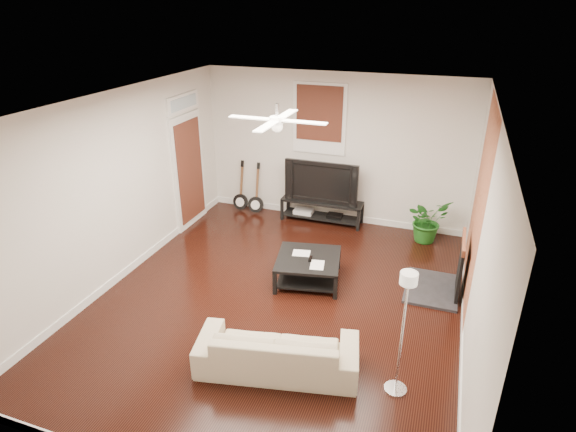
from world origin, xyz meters
The scene contains 14 objects.
room centered at (0.00, 0.00, 1.40)m, with size 5.01×6.01×2.81m.
brick_accent centered at (2.49, 1.00, 1.40)m, with size 0.02×2.20×2.80m, color #AB5737.
fireplace centered at (2.20, 1.00, 0.46)m, with size 0.80×1.10×0.92m, color black.
window_back centered at (-0.30, 2.97, 1.95)m, with size 1.00×0.06×1.30m, color #3D1910.
door_left centered at (-2.46, 1.90, 1.25)m, with size 0.08×1.00×2.50m, color white.
tv_stand centered at (-0.15, 2.78, 0.22)m, with size 1.56×0.41×0.44m, color black.
tv centered at (-0.15, 2.80, 0.84)m, with size 1.39×0.18×0.80m, color black.
coffee_table centered at (0.24, 0.64, 0.20)m, with size 0.94×0.94×0.39m, color black.
sofa centered at (0.47, -1.30, 0.27)m, with size 1.85×0.72×0.54m, color #C6B094.
floor_lamp centered at (1.82, -1.20, 0.76)m, with size 0.25×0.25×1.51m, color silver, non-canonical shape.
potted_plant centered at (1.82, 2.61, 0.40)m, with size 0.71×0.62×0.79m, color #1E611B.
guitar_left centered at (-1.85, 2.75, 0.51)m, with size 0.32×0.22×1.02m, color black, non-canonical shape.
guitar_right centered at (-1.50, 2.72, 0.51)m, with size 0.32×0.22×1.02m, color black, non-canonical shape.
ceiling_fan centered at (0.00, 0.00, 2.60)m, with size 1.24×1.24×0.32m, color white, non-canonical shape.
Camera 1 is at (2.03, -5.36, 3.92)m, focal length 29.74 mm.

